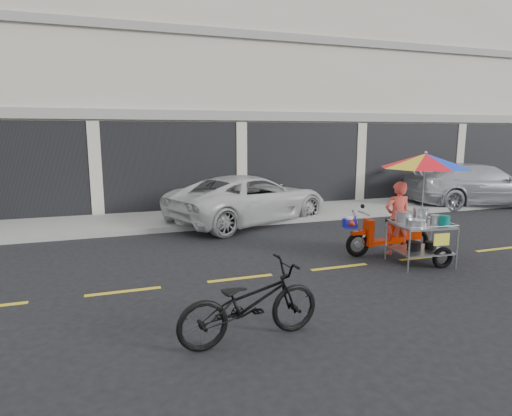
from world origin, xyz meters
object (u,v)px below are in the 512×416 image
object	(u,v)px
near_bicycle	(250,303)
food_vendor_rig	(413,192)
white_pickup	(250,199)
silver_pickup	(477,185)

from	to	relation	value
near_bicycle	food_vendor_rig	xyz separation A→B (m)	(4.16, 2.22, 0.90)
white_pickup	silver_pickup	size ratio (longest dim) A/B	0.95
food_vendor_rig	near_bicycle	bearing A→B (deg)	-145.49
white_pickup	silver_pickup	distance (m)	8.47
silver_pickup	near_bicycle	bearing A→B (deg)	132.41
near_bicycle	food_vendor_rig	distance (m)	4.80
silver_pickup	near_bicycle	distance (m)	12.75
white_pickup	near_bicycle	distance (m)	7.19
silver_pickup	near_bicycle	size ratio (longest dim) A/B	2.75
silver_pickup	near_bicycle	world-z (taller)	silver_pickup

